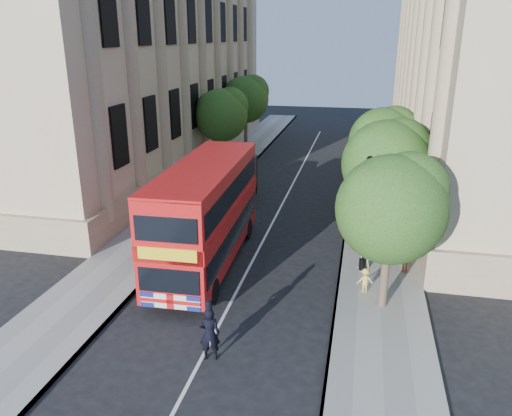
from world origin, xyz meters
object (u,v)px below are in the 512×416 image
Objects in this scene: lamp_post at (366,219)px; police_constable at (209,334)px; woman_pedestrian at (362,251)px; box_van at (237,182)px; double_decker_bus at (206,211)px.

police_constable is (-4.73, -7.47, -1.58)m from lamp_post.
police_constable reaches higher than woman_pedestrian.
box_van is at bearing -93.96° from police_constable.
woman_pedestrian is (6.93, 0.78, -1.63)m from double_decker_bus.
lamp_post is 11.76m from box_van.
lamp_post is at bearing -137.42° from police_constable.
box_van is at bearing 132.46° from lamp_post.
woman_pedestrian is at bearing 100.44° from lamp_post.
lamp_post is 6.99m from double_decker_bus.
lamp_post is at bearing 71.00° from woman_pedestrian.
double_decker_bus reaches higher than police_constable.
police_constable is at bearing -73.66° from double_decker_bus.
box_van reaches higher than woman_pedestrian.
police_constable is 1.17× the size of woman_pedestrian.
box_van is at bearing 94.10° from double_decker_bus.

